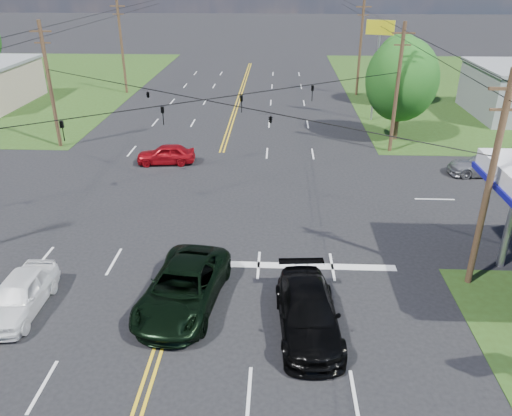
{
  "coord_description": "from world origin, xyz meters",
  "views": [
    {
      "loc": [
        4.28,
        -16.25,
        12.77
      ],
      "look_at": [
        3.29,
        6.0,
        2.07
      ],
      "focal_mm": 35.0,
      "sensor_mm": 36.0,
      "label": 1
    }
  ],
  "objects_px": {
    "tree_right_a": "(402,80)",
    "pole_ne": "(397,87)",
    "pole_se": "(490,182)",
    "pickup_white": "(19,295)",
    "pickup_dkgreen": "(183,288)",
    "suv_black": "(308,313)",
    "pole_left_far": "(122,46)",
    "pole_nw": "(50,84)",
    "tree_right_b": "(400,63)",
    "pole_right_far": "(360,47)"
  },
  "relations": [
    {
      "from": "pole_se",
      "to": "tree_right_a",
      "type": "xyz_separation_m",
      "value": [
        1.0,
        21.0,
        -0.05
      ]
    },
    {
      "from": "pole_ne",
      "to": "pole_nw",
      "type": "bearing_deg",
      "value": 180.0
    },
    {
      "from": "pole_ne",
      "to": "pickup_dkgreen",
      "type": "distance_m",
      "value": 24.13
    },
    {
      "from": "tree_right_a",
      "to": "pole_ne",
      "type": "bearing_deg",
      "value": -108.43
    },
    {
      "from": "pole_nw",
      "to": "tree_right_a",
      "type": "distance_m",
      "value": 27.17
    },
    {
      "from": "pole_se",
      "to": "pickup_dkgreen",
      "type": "relative_size",
      "value": 1.53
    },
    {
      "from": "pickup_white",
      "to": "pole_left_far",
      "type": "bearing_deg",
      "value": 99.4
    },
    {
      "from": "suv_black",
      "to": "pole_ne",
      "type": "bearing_deg",
      "value": 66.97
    },
    {
      "from": "tree_right_a",
      "to": "pickup_dkgreen",
      "type": "distance_m",
      "value": 27.17
    },
    {
      "from": "pole_se",
      "to": "tree_right_a",
      "type": "distance_m",
      "value": 21.02
    },
    {
      "from": "suv_black",
      "to": "pole_left_far",
      "type": "bearing_deg",
      "value": 110.48
    },
    {
      "from": "pole_right_far",
      "to": "pickup_white",
      "type": "height_order",
      "value": "pole_right_far"
    },
    {
      "from": "pole_right_far",
      "to": "pole_left_far",
      "type": "bearing_deg",
      "value": 180.0
    },
    {
      "from": "pole_se",
      "to": "pole_left_far",
      "type": "bearing_deg",
      "value": 125.1
    },
    {
      "from": "pickup_dkgreen",
      "to": "pole_left_far",
      "type": "bearing_deg",
      "value": 116.64
    },
    {
      "from": "suv_black",
      "to": "pickup_white",
      "type": "xyz_separation_m",
      "value": [
        -11.72,
        0.71,
        -0.04
      ]
    },
    {
      "from": "pickup_white",
      "to": "pole_nw",
      "type": "bearing_deg",
      "value": 107.83
    },
    {
      "from": "pickup_dkgreen",
      "to": "suv_black",
      "type": "relative_size",
      "value": 1.1
    },
    {
      "from": "pickup_dkgreen",
      "to": "tree_right_b",
      "type": "bearing_deg",
      "value": 73.23
    },
    {
      "from": "pickup_white",
      "to": "pole_se",
      "type": "bearing_deg",
      "value": 8.28
    },
    {
      "from": "pickup_white",
      "to": "pole_ne",
      "type": "bearing_deg",
      "value": 47.18
    },
    {
      "from": "pole_se",
      "to": "tree_right_b",
      "type": "relative_size",
      "value": 1.34
    },
    {
      "from": "pole_se",
      "to": "tree_right_b",
      "type": "bearing_deg",
      "value": 83.95
    },
    {
      "from": "pole_right_far",
      "to": "pickup_dkgreen",
      "type": "relative_size",
      "value": 1.61
    },
    {
      "from": "tree_right_a",
      "to": "tree_right_b",
      "type": "distance_m",
      "value": 12.27
    },
    {
      "from": "pole_left_far",
      "to": "pole_nw",
      "type": "bearing_deg",
      "value": -90.0
    },
    {
      "from": "pickup_dkgreen",
      "to": "suv_black",
      "type": "xyz_separation_m",
      "value": [
        5.09,
        -1.38,
        -0.05
      ]
    },
    {
      "from": "tree_right_a",
      "to": "pickup_dkgreen",
      "type": "bearing_deg",
      "value": -120.15
    },
    {
      "from": "tree_right_b",
      "to": "pole_se",
      "type": "bearing_deg",
      "value": -96.05
    },
    {
      "from": "tree_right_b",
      "to": "suv_black",
      "type": "relative_size",
      "value": 1.26
    },
    {
      "from": "pole_ne",
      "to": "tree_right_b",
      "type": "relative_size",
      "value": 1.34
    },
    {
      "from": "pole_se",
      "to": "suv_black",
      "type": "xyz_separation_m",
      "value": [
        -7.41,
        -3.62,
        -4.1
      ]
    },
    {
      "from": "pole_left_far",
      "to": "tree_right_a",
      "type": "height_order",
      "value": "pole_left_far"
    },
    {
      "from": "pole_se",
      "to": "pickup_dkgreen",
      "type": "height_order",
      "value": "pole_se"
    },
    {
      "from": "pole_se",
      "to": "pole_ne",
      "type": "distance_m",
      "value": 18.0
    },
    {
      "from": "pole_se",
      "to": "pole_right_far",
      "type": "xyz_separation_m",
      "value": [
        0.0,
        37.0,
        0.25
      ]
    },
    {
      "from": "pole_ne",
      "to": "pole_left_far",
      "type": "distance_m",
      "value": 32.2
    },
    {
      "from": "pole_se",
      "to": "pickup_dkgreen",
      "type": "bearing_deg",
      "value": -169.83
    },
    {
      "from": "pole_nw",
      "to": "tree_right_b",
      "type": "distance_m",
      "value": 33.1
    },
    {
      "from": "pole_se",
      "to": "suv_black",
      "type": "relative_size",
      "value": 1.69
    },
    {
      "from": "pole_ne",
      "to": "pole_right_far",
      "type": "height_order",
      "value": "pole_right_far"
    },
    {
      "from": "pole_right_far",
      "to": "tree_right_b",
      "type": "height_order",
      "value": "pole_right_far"
    },
    {
      "from": "tree_right_b",
      "to": "suv_black",
      "type": "height_order",
      "value": "tree_right_b"
    },
    {
      "from": "pickup_white",
      "to": "pole_right_far",
      "type": "bearing_deg",
      "value": 64.02
    },
    {
      "from": "pole_nw",
      "to": "pole_left_far",
      "type": "bearing_deg",
      "value": 90.0
    },
    {
      "from": "tree_right_a",
      "to": "pole_left_far",
      "type": "bearing_deg",
      "value": 149.35
    },
    {
      "from": "pole_ne",
      "to": "pickup_dkgreen",
      "type": "height_order",
      "value": "pole_ne"
    },
    {
      "from": "pole_nw",
      "to": "tree_right_a",
      "type": "bearing_deg",
      "value": 6.34
    },
    {
      "from": "pole_se",
      "to": "tree_right_a",
      "type": "height_order",
      "value": "pole_se"
    },
    {
      "from": "tree_right_a",
      "to": "pickup_dkgreen",
      "type": "relative_size",
      "value": 1.31
    }
  ]
}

